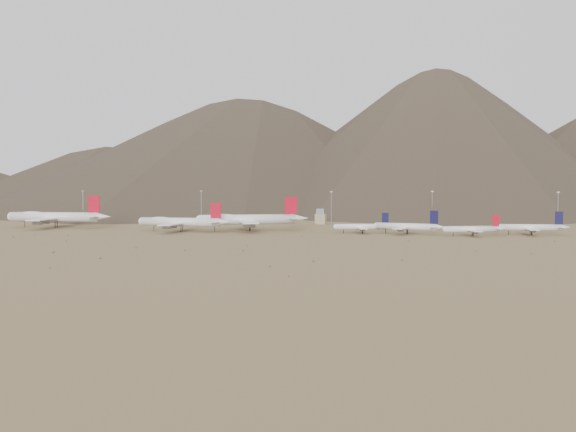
% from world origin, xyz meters
% --- Properties ---
extents(ground, '(3000.00, 3000.00, 0.00)m').
position_xyz_m(ground, '(0.00, 0.00, 0.00)').
color(ground, olive).
rests_on(ground, ground).
extents(mountain_ridge, '(4400.00, 1000.00, 300.00)m').
position_xyz_m(mountain_ridge, '(0.00, 900.00, 150.00)').
color(mountain_ridge, brown).
rests_on(mountain_ridge, ground).
extents(widebody_west, '(78.38, 60.34, 23.27)m').
position_xyz_m(widebody_west, '(-151.32, 39.99, 8.02)').
color(widebody_west, white).
rests_on(widebody_west, ground).
extents(widebody_centre, '(65.59, 50.38, 19.47)m').
position_xyz_m(widebody_centre, '(-49.21, 21.22, 6.71)').
color(widebody_centre, white).
rests_on(widebody_centre, ground).
extents(widebody_east, '(73.41, 58.78, 22.97)m').
position_xyz_m(widebody_east, '(-6.84, 38.06, 7.92)').
color(widebody_east, white).
rests_on(widebody_east, ground).
extents(narrowbody_a, '(39.58, 29.18, 13.31)m').
position_xyz_m(narrowbody_a, '(71.47, 32.43, 4.32)').
color(narrowbody_a, white).
rests_on(narrowbody_a, ground).
extents(narrowbody_b, '(46.03, 33.96, 15.50)m').
position_xyz_m(narrowbody_b, '(100.30, 28.79, 5.03)').
color(narrowbody_b, white).
rests_on(narrowbody_b, ground).
extents(narrowbody_c, '(39.10, 29.03, 13.31)m').
position_xyz_m(narrowbody_c, '(140.37, 22.92, 4.32)').
color(narrowbody_c, white).
rests_on(narrowbody_c, ground).
extents(narrowbody_d, '(45.45, 32.82, 15.01)m').
position_xyz_m(narrowbody_d, '(177.06, 38.14, 4.87)').
color(narrowbody_d, white).
rests_on(narrowbody_d, ground).
extents(control_tower, '(8.00, 8.00, 12.00)m').
position_xyz_m(control_tower, '(30.00, 120.00, 5.32)').
color(control_tower, tan).
rests_on(control_tower, ground).
extents(mast_far_west, '(2.00, 0.60, 25.70)m').
position_xyz_m(mast_far_west, '(-166.88, 113.05, 14.20)').
color(mast_far_west, gray).
rests_on(mast_far_west, ground).
extents(mast_west, '(2.00, 0.60, 25.70)m').
position_xyz_m(mast_west, '(-69.21, 125.92, 14.20)').
color(mast_west, gray).
rests_on(mast_west, ground).
extents(mast_centre, '(2.00, 0.60, 25.70)m').
position_xyz_m(mast_centre, '(38.87, 116.58, 14.20)').
color(mast_centre, gray).
rests_on(mast_centre, ground).
extents(mast_east, '(2.00, 0.60, 25.70)m').
position_xyz_m(mast_east, '(115.18, 147.69, 14.20)').
color(mast_east, gray).
rests_on(mast_east, ground).
extents(mast_far_east, '(2.00, 0.60, 25.70)m').
position_xyz_m(mast_far_east, '(207.46, 132.50, 14.20)').
color(mast_far_east, gray).
rests_on(mast_far_east, ground).
extents(desert_scrub, '(432.02, 183.87, 0.92)m').
position_xyz_m(desert_scrub, '(-32.78, -97.86, 0.31)').
color(desert_scrub, brown).
rests_on(desert_scrub, ground).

